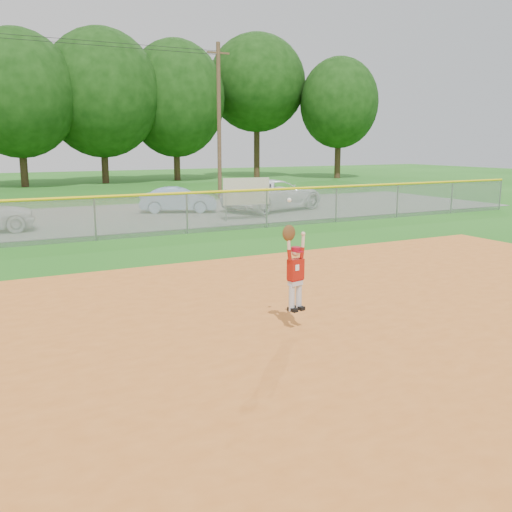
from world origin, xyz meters
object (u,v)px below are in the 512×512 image
at_px(car_white_b, 274,195).
at_px(sponsor_sign, 246,193).
at_px(car_blue, 179,200).
at_px(ballplayer, 295,268).

xyz_separation_m(car_white_b, sponsor_sign, (-2.87, -2.69, 0.43)).
height_order(car_blue, sponsor_sign, sponsor_sign).
distance_m(sponsor_sign, ballplayer, 14.74).
bearing_deg(ballplayer, sponsor_sign, 66.65).
xyz_separation_m(sponsor_sign, ballplayer, (-5.84, -13.53, -0.06)).
distance_m(car_blue, car_white_b, 4.68).
relative_size(sponsor_sign, ballplayer, 1.02).
bearing_deg(car_blue, car_white_b, -83.49).
bearing_deg(sponsor_sign, car_blue, 111.80).
xyz_separation_m(car_white_b, ballplayer, (-8.72, -16.22, 0.37)).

